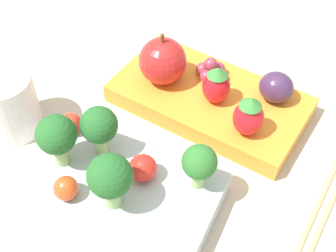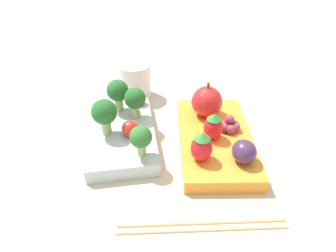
% 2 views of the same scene
% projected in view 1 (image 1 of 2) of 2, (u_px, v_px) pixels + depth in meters
% --- Properties ---
extents(ground_plane, '(4.00, 4.00, 0.00)m').
position_uv_depth(ground_plane, '(166.00, 148.00, 0.50)').
color(ground_plane, '#BCB29E').
extents(bento_box_savoury, '(0.20, 0.12, 0.02)m').
position_uv_depth(bento_box_savoury, '(119.00, 189.00, 0.45)').
color(bento_box_savoury, silver).
rests_on(bento_box_savoury, ground_plane).
extents(bento_box_fruit, '(0.22, 0.13, 0.02)m').
position_uv_depth(bento_box_fruit, '(209.00, 100.00, 0.53)').
color(bento_box_fruit, orange).
rests_on(bento_box_fruit, ground_plane).
extents(broccoli_floret_0, '(0.03, 0.03, 0.05)m').
position_uv_depth(broccoli_floret_0, '(199.00, 163.00, 0.41)').
color(broccoli_floret_0, '#93B770').
rests_on(broccoli_floret_0, bento_box_savoury).
extents(broccoli_floret_1, '(0.04, 0.04, 0.06)m').
position_uv_depth(broccoli_floret_1, '(113.00, 179.00, 0.39)').
color(broccoli_floret_1, '#93B770').
rests_on(broccoli_floret_1, bento_box_savoury).
extents(broccoli_floret_2, '(0.04, 0.04, 0.06)m').
position_uv_depth(broccoli_floret_2, '(57.00, 136.00, 0.43)').
color(broccoli_floret_2, '#93B770').
rests_on(broccoli_floret_2, bento_box_savoury).
extents(broccoli_floret_3, '(0.04, 0.04, 0.06)m').
position_uv_depth(broccoli_floret_3, '(99.00, 127.00, 0.44)').
color(broccoli_floret_3, '#93B770').
rests_on(broccoli_floret_3, bento_box_savoury).
extents(cherry_tomato_0, '(0.02, 0.02, 0.02)m').
position_uv_depth(cherry_tomato_0, '(70.00, 124.00, 0.47)').
color(cherry_tomato_0, red).
rests_on(cherry_tomato_0, bento_box_savoury).
extents(cherry_tomato_1, '(0.02, 0.02, 0.02)m').
position_uv_depth(cherry_tomato_1, '(66.00, 188.00, 0.42)').
color(cherry_tomato_1, '#DB4C1E').
rests_on(cherry_tomato_1, bento_box_savoury).
extents(cherry_tomato_2, '(0.03, 0.03, 0.03)m').
position_uv_depth(cherry_tomato_2, '(143.00, 168.00, 0.43)').
color(cherry_tomato_2, red).
rests_on(cherry_tomato_2, bento_box_savoury).
extents(apple, '(0.05, 0.05, 0.06)m').
position_uv_depth(apple, '(163.00, 61.00, 0.52)').
color(apple, red).
rests_on(apple, bento_box_fruit).
extents(strawberry_0, '(0.03, 0.03, 0.05)m').
position_uv_depth(strawberry_0, '(216.00, 85.00, 0.50)').
color(strawberry_0, red).
rests_on(strawberry_0, bento_box_fruit).
extents(strawberry_1, '(0.03, 0.03, 0.05)m').
position_uv_depth(strawberry_1, '(249.00, 116.00, 0.47)').
color(strawberry_1, red).
rests_on(strawberry_1, bento_box_fruit).
extents(plum, '(0.04, 0.03, 0.03)m').
position_uv_depth(plum, '(276.00, 87.00, 0.50)').
color(plum, '#42284C').
rests_on(plum, bento_box_fruit).
extents(grape_cluster, '(0.04, 0.03, 0.03)m').
position_uv_depth(grape_cluster, '(211.00, 71.00, 0.53)').
color(grape_cluster, '#93384C').
rests_on(grape_cluster, bento_box_fruit).
extents(drinking_cup, '(0.06, 0.06, 0.07)m').
position_uv_depth(drinking_cup, '(7.00, 104.00, 0.49)').
color(drinking_cup, white).
rests_on(drinking_cup, ground_plane).
extents(chopsticks_pair, '(0.02, 0.21, 0.01)m').
position_uv_depth(chopsticks_pair, '(331.00, 189.00, 0.46)').
color(chopsticks_pair, tan).
rests_on(chopsticks_pair, ground_plane).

